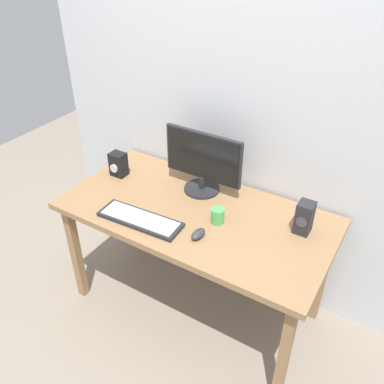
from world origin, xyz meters
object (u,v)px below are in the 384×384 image
(desk, at_px, (196,222))
(mouse, at_px, (198,234))
(coffee_mug, at_px, (218,216))
(audio_controller, at_px, (118,164))
(monitor, at_px, (203,162))
(speaker_right, at_px, (304,218))
(keyboard_primary, at_px, (140,219))

(desk, relative_size, mouse, 15.50)
(coffee_mug, bearing_deg, audio_controller, 172.57)
(mouse, bearing_deg, monitor, 123.03)
(desk, bearing_deg, coffee_mug, -8.55)
(desk, relative_size, speaker_right, 8.53)
(desk, xyz_separation_m, coffee_mug, (0.15, -0.02, 0.12))
(monitor, bearing_deg, keyboard_primary, -106.41)
(keyboard_primary, xyz_separation_m, speaker_right, (0.77, 0.37, 0.08))
(mouse, bearing_deg, coffee_mug, 86.93)
(audio_controller, bearing_deg, monitor, 14.04)
(monitor, height_order, audio_controller, monitor)
(audio_controller, distance_m, coffee_mug, 0.77)
(monitor, height_order, coffee_mug, monitor)
(mouse, distance_m, audio_controller, 0.78)
(desk, relative_size, coffee_mug, 17.34)
(monitor, distance_m, keyboard_primary, 0.49)
(monitor, xyz_separation_m, coffee_mug, (0.23, -0.23, -0.15))
(speaker_right, bearing_deg, audio_controller, -176.91)
(speaker_right, xyz_separation_m, coffee_mug, (-0.41, -0.16, -0.05))
(audio_controller, height_order, coffee_mug, audio_controller)
(monitor, bearing_deg, coffee_mug, -45.42)
(keyboard_primary, height_order, audio_controller, audio_controller)
(speaker_right, bearing_deg, keyboard_primary, -154.25)
(desk, distance_m, mouse, 0.24)
(monitor, bearing_deg, audio_controller, -165.96)
(mouse, relative_size, coffee_mug, 1.12)
(audio_controller, bearing_deg, speaker_right, 3.09)
(monitor, xyz_separation_m, speaker_right, (0.64, -0.07, -0.10))
(keyboard_primary, bearing_deg, desk, 48.00)
(mouse, bearing_deg, desk, 130.03)
(monitor, relative_size, keyboard_primary, 1.01)
(monitor, relative_size, audio_controller, 3.16)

